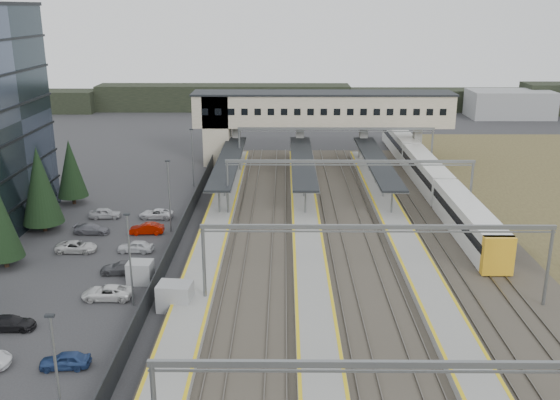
{
  "coord_description": "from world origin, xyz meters",
  "views": [
    {
      "loc": [
        4.52,
        -54.84,
        23.76
      ],
      "look_at": [
        4.08,
        8.85,
        4.0
      ],
      "focal_mm": 40.0,
      "sensor_mm": 36.0,
      "label": 1
    }
  ],
  "objects_px": {
    "relay_cabin_near": "(175,296)",
    "footbridge": "(305,113)",
    "train": "(427,173)",
    "relay_cabin_far": "(140,272)"
  },
  "relations": [
    {
      "from": "relay_cabin_near",
      "to": "footbridge",
      "type": "xyz_separation_m",
      "value": [
        12.08,
        50.63,
        6.79
      ]
    },
    {
      "from": "footbridge",
      "to": "train",
      "type": "height_order",
      "value": "footbridge"
    },
    {
      "from": "footbridge",
      "to": "train",
      "type": "xyz_separation_m",
      "value": [
        16.3,
        -14.34,
        -5.85
      ]
    },
    {
      "from": "relay_cabin_near",
      "to": "footbridge",
      "type": "bearing_deg",
      "value": 76.58
    },
    {
      "from": "train",
      "to": "relay_cabin_far",
      "type": "bearing_deg",
      "value": -136.17
    },
    {
      "from": "footbridge",
      "to": "train",
      "type": "bearing_deg",
      "value": -41.34
    },
    {
      "from": "relay_cabin_near",
      "to": "footbridge",
      "type": "height_order",
      "value": "footbridge"
    },
    {
      "from": "footbridge",
      "to": "train",
      "type": "distance_m",
      "value": 22.48
    },
    {
      "from": "relay_cabin_near",
      "to": "relay_cabin_far",
      "type": "height_order",
      "value": "relay_cabin_near"
    },
    {
      "from": "relay_cabin_near",
      "to": "train",
      "type": "xyz_separation_m",
      "value": [
        28.37,
        36.29,
        0.94
      ]
    }
  ]
}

